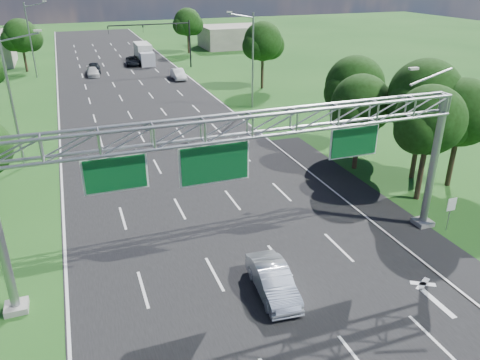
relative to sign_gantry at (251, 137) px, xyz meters
name	(u,v)px	position (x,y,z in m)	size (l,w,h in m)	color
ground	(170,149)	(-0.33, 18.00, -6.89)	(220.00, 220.00, 0.00)	#1A4B16
road	(170,149)	(-0.33, 18.00, -6.89)	(18.00, 180.00, 0.02)	black
road_flare	(384,213)	(9.87, 2.00, -6.89)	(3.00, 30.00, 0.02)	black
sign_gantry	(251,137)	(0.00, 0.00, 0.00)	(23.50, 1.00, 9.56)	gray
regulatory_sign	(451,207)	(12.07, -1.02, -5.38)	(0.60, 0.08, 2.10)	gray
traffic_signal	(167,34)	(7.15, 53.00, -1.72)	(12.21, 0.24, 7.00)	black
streetlight_l_near	(13,96)	(-11.63, 18.00, -1.31)	(2.97, 0.22, 10.16)	gray
streetlight_l_far	(31,37)	(-11.63, 53.00, -1.31)	(2.97, 0.22, 10.16)	gray
streetlight_r_mid	(251,56)	(10.97, 28.00, -1.31)	(2.97, 0.22, 10.16)	gray
tree_cluster_right	(404,104)	(14.47, 7.19, -1.58)	(9.91, 14.60, 8.68)	#2D2116
tree_verge_lc	(21,37)	(-13.25, 58.04, -1.92)	(5.76, 4.80, 7.62)	#2D2116
tree_verge_rd	(263,43)	(15.75, 36.04, -1.26)	(5.76, 4.80, 8.28)	#2D2116
tree_verge_re	(188,23)	(13.75, 66.04, -1.70)	(5.76, 4.80, 7.84)	#2D2116
building_right	(233,37)	(23.67, 70.00, -4.89)	(12.00, 9.00, 4.00)	gray
silver_sedan	(273,281)	(0.02, -2.88, -6.18)	(1.51, 4.32, 1.42)	silver
car_queue_a	(93,72)	(-4.25, 51.34, -6.30)	(1.65, 4.06, 1.18)	#BDBDBD
car_queue_b	(133,61)	(2.44, 57.60, -6.22)	(2.23, 4.84, 1.34)	black
car_queue_c	(94,68)	(-3.88, 53.47, -6.15)	(1.74, 4.33, 1.47)	black
car_queue_d	(178,74)	(6.80, 45.06, -6.19)	(1.49, 4.26, 1.40)	white
box_truck	(144,54)	(4.45, 59.21, -5.46)	(2.42, 7.89, 2.99)	silver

